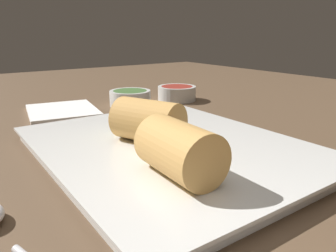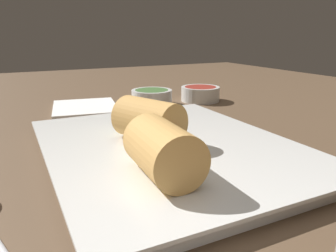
# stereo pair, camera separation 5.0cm
# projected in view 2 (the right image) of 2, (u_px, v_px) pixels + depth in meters

# --- Properties ---
(table_surface) EXTENTS (1.80, 1.40, 0.02)m
(table_surface) POSITION_uv_depth(u_px,v_px,m) (192.00, 168.00, 0.34)
(table_surface) COLOR brown
(table_surface) RESTS_ON ground
(serving_plate) EXTENTS (0.31, 0.25, 0.01)m
(serving_plate) POSITION_uv_depth(u_px,v_px,m) (168.00, 149.00, 0.35)
(serving_plate) COLOR silver
(serving_plate) RESTS_ON table_surface
(roll_front_left) EXTENTS (0.08, 0.07, 0.05)m
(roll_front_left) POSITION_uv_depth(u_px,v_px,m) (146.00, 120.00, 0.35)
(roll_front_left) COLOR #DBA356
(roll_front_left) RESTS_ON serving_plate
(roll_front_right) EXTENTS (0.08, 0.05, 0.05)m
(roll_front_right) POSITION_uv_depth(u_px,v_px,m) (161.00, 149.00, 0.26)
(roll_front_right) COLOR #DBA356
(roll_front_right) RESTS_ON serving_plate
(dipping_bowl_near) EXTENTS (0.07, 0.07, 0.03)m
(dipping_bowl_near) POSITION_uv_depth(u_px,v_px,m) (152.00, 97.00, 0.59)
(dipping_bowl_near) COLOR silver
(dipping_bowl_near) RESTS_ON table_surface
(dipping_bowl_far) EXTENTS (0.07, 0.07, 0.03)m
(dipping_bowl_far) POSITION_uv_depth(u_px,v_px,m) (200.00, 93.00, 0.62)
(dipping_bowl_far) COLOR silver
(dipping_bowl_far) RESTS_ON table_surface
(napkin) EXTENTS (0.14, 0.12, 0.01)m
(napkin) POSITION_uv_depth(u_px,v_px,m) (85.00, 107.00, 0.56)
(napkin) COLOR white
(napkin) RESTS_ON table_surface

